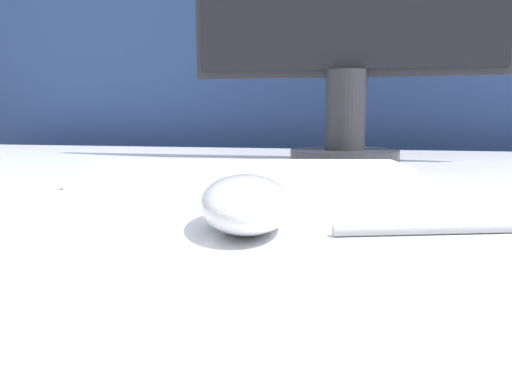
# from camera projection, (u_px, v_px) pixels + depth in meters

# --- Properties ---
(partition_panel) EXTENTS (5.00, 0.03, 1.39)m
(partition_panel) POSITION_uv_depth(u_px,v_px,m) (313.00, 168.00, 1.34)
(partition_panel) COLOR navy
(partition_panel) RESTS_ON ground_plane
(computer_mouse_near) EXTENTS (0.09, 0.14, 0.04)m
(computer_mouse_near) POSITION_uv_depth(u_px,v_px,m) (245.00, 203.00, 0.36)
(computer_mouse_near) COLOR silver
(computer_mouse_near) RESTS_ON desk
(keyboard) EXTENTS (0.41, 0.20, 0.02)m
(keyboard) POSITION_uv_depth(u_px,v_px,m) (247.00, 174.00, 0.60)
(keyboard) COLOR silver
(keyboard) RESTS_ON desk
(pen) EXTENTS (0.14, 0.05, 0.01)m
(pen) POSITION_uv_depth(u_px,v_px,m) (433.00, 229.00, 0.35)
(pen) COLOR #99999E
(pen) RESTS_ON desk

